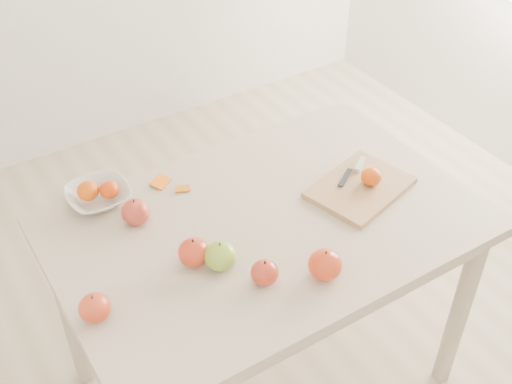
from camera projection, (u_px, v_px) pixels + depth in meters
ground at (263, 375)px, 2.31m from camera, size 3.50×3.50×0.00m
table at (265, 245)px, 1.90m from camera, size 1.20×0.80×0.75m
cutting_board at (360, 188)px, 1.94m from camera, size 0.34×0.29×0.02m
board_tangerine at (371, 177)px, 1.92m from camera, size 0.06×0.06×0.05m
fruit_bowl at (99, 196)px, 1.89m from camera, size 0.18×0.18×0.05m
bowl_tangerine_near at (88, 191)px, 1.87m from camera, size 0.06×0.06×0.06m
bowl_tangerine_far at (109, 190)px, 1.88m from camera, size 0.06×0.06×0.05m
orange_peel_a at (161, 183)px, 1.97m from camera, size 0.07×0.07×0.01m
orange_peel_b at (183, 189)px, 1.94m from camera, size 0.05×0.05×0.01m
paring_knife at (358, 167)px, 1.99m from camera, size 0.16×0.09×0.01m
apple_green at (220, 256)px, 1.67m from camera, size 0.09×0.09×0.08m
apple_red_b at (194, 252)px, 1.68m from camera, size 0.08×0.08×0.08m
apple_red_d at (95, 308)px, 1.54m from camera, size 0.08×0.08×0.07m
apple_red_c at (325, 265)px, 1.64m from camera, size 0.09×0.09×0.08m
apple_red_a at (136, 212)px, 1.81m from camera, size 0.08×0.08×0.07m
apple_red_e at (265, 272)px, 1.63m from camera, size 0.07×0.07×0.07m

